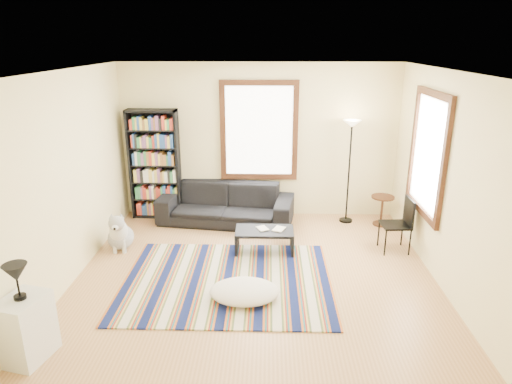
{
  "coord_description": "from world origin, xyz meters",
  "views": [
    {
      "loc": [
        0.17,
        -5.65,
        3.16
      ],
      "look_at": [
        0.0,
        0.5,
        1.1
      ],
      "focal_mm": 32.0,
      "sensor_mm": 36.0,
      "label": 1
    }
  ],
  "objects_px": {
    "bookshelf": "(155,165)",
    "white_cabinet": "(26,328)",
    "coffee_table": "(264,240)",
    "floor_cushion": "(244,291)",
    "floor_lamp": "(349,172)",
    "side_table": "(382,211)",
    "sofa": "(226,204)",
    "folding_chair": "(395,225)",
    "dog": "(120,230)"
  },
  "relations": [
    {
      "from": "bookshelf",
      "to": "white_cabinet",
      "type": "xyz_separation_m",
      "value": [
        -0.4,
        -4.05,
        -0.65
      ]
    },
    {
      "from": "coffee_table",
      "to": "floor_cushion",
      "type": "height_order",
      "value": "coffee_table"
    },
    {
      "from": "floor_lamp",
      "to": "white_cabinet",
      "type": "distance_m",
      "value": 5.54
    },
    {
      "from": "coffee_table",
      "to": "side_table",
      "type": "bearing_deg",
      "value": 28.59
    },
    {
      "from": "sofa",
      "to": "side_table",
      "type": "bearing_deg",
      "value": 7.03
    },
    {
      "from": "bookshelf",
      "to": "folding_chair",
      "type": "xyz_separation_m",
      "value": [
        4.05,
        -1.38,
        -0.57
      ]
    },
    {
      "from": "floor_cushion",
      "to": "side_table",
      "type": "relative_size",
      "value": 1.65
    },
    {
      "from": "coffee_table",
      "to": "floor_cushion",
      "type": "xyz_separation_m",
      "value": [
        -0.24,
        -1.41,
        -0.07
      ]
    },
    {
      "from": "coffee_table",
      "to": "white_cabinet",
      "type": "bearing_deg",
      "value": -133.03
    },
    {
      "from": "side_table",
      "to": "white_cabinet",
      "type": "bearing_deg",
      "value": -140.37
    },
    {
      "from": "coffee_table",
      "to": "floor_lamp",
      "type": "height_order",
      "value": "floor_lamp"
    },
    {
      "from": "floor_lamp",
      "to": "coffee_table",
      "type": "bearing_deg",
      "value": -138.92
    },
    {
      "from": "bookshelf",
      "to": "dog",
      "type": "height_order",
      "value": "bookshelf"
    },
    {
      "from": "bookshelf",
      "to": "side_table",
      "type": "xyz_separation_m",
      "value": [
        4.1,
        -0.33,
        -0.73
      ]
    },
    {
      "from": "side_table",
      "to": "folding_chair",
      "type": "bearing_deg",
      "value": -92.73
    },
    {
      "from": "floor_cushion",
      "to": "side_table",
      "type": "height_order",
      "value": "side_table"
    },
    {
      "from": "coffee_table",
      "to": "dog",
      "type": "relative_size",
      "value": 1.44
    },
    {
      "from": "white_cabinet",
      "to": "dog",
      "type": "relative_size",
      "value": 1.12
    },
    {
      "from": "bookshelf",
      "to": "floor_lamp",
      "type": "xyz_separation_m",
      "value": [
        3.5,
        -0.17,
        -0.07
      ]
    },
    {
      "from": "bookshelf",
      "to": "floor_cushion",
      "type": "distance_m",
      "value": 3.49
    },
    {
      "from": "sofa",
      "to": "folding_chair",
      "type": "height_order",
      "value": "folding_chair"
    },
    {
      "from": "sofa",
      "to": "floor_lamp",
      "type": "xyz_separation_m",
      "value": [
        2.18,
        0.1,
        0.58
      ]
    },
    {
      "from": "sofa",
      "to": "bookshelf",
      "type": "xyz_separation_m",
      "value": [
        -1.31,
        0.27,
        0.65
      ]
    },
    {
      "from": "sofa",
      "to": "folding_chair",
      "type": "bearing_deg",
      "value": -13.84
    },
    {
      "from": "sofa",
      "to": "folding_chair",
      "type": "xyz_separation_m",
      "value": [
        2.73,
        -1.11,
        0.08
      ]
    },
    {
      "from": "folding_chair",
      "to": "dog",
      "type": "bearing_deg",
      "value": 177.03
    },
    {
      "from": "coffee_table",
      "to": "floor_cushion",
      "type": "relative_size",
      "value": 1.01
    },
    {
      "from": "white_cabinet",
      "to": "dog",
      "type": "height_order",
      "value": "white_cabinet"
    },
    {
      "from": "folding_chair",
      "to": "white_cabinet",
      "type": "relative_size",
      "value": 1.23
    },
    {
      "from": "folding_chair",
      "to": "dog",
      "type": "xyz_separation_m",
      "value": [
        -4.31,
        -0.04,
        -0.12
      ]
    },
    {
      "from": "coffee_table",
      "to": "bookshelf",
      "type": "bearing_deg",
      "value": 144.14
    },
    {
      "from": "coffee_table",
      "to": "side_table",
      "type": "xyz_separation_m",
      "value": [
        2.08,
        1.13,
        0.09
      ]
    },
    {
      "from": "floor_cushion",
      "to": "floor_lamp",
      "type": "relative_size",
      "value": 0.48
    },
    {
      "from": "bookshelf",
      "to": "sofa",
      "type": "bearing_deg",
      "value": -11.63
    },
    {
      "from": "sofa",
      "to": "floor_cushion",
      "type": "bearing_deg",
      "value": -71.71
    },
    {
      "from": "coffee_table",
      "to": "folding_chair",
      "type": "relative_size",
      "value": 1.05
    },
    {
      "from": "bookshelf",
      "to": "side_table",
      "type": "distance_m",
      "value": 4.17
    },
    {
      "from": "folding_chair",
      "to": "white_cabinet",
      "type": "xyz_separation_m",
      "value": [
        -4.45,
        -2.68,
        -0.08
      ]
    },
    {
      "from": "sofa",
      "to": "floor_lamp",
      "type": "height_order",
      "value": "floor_lamp"
    },
    {
      "from": "floor_lamp",
      "to": "side_table",
      "type": "bearing_deg",
      "value": -14.69
    },
    {
      "from": "side_table",
      "to": "dog",
      "type": "xyz_separation_m",
      "value": [
        -4.36,
        -1.08,
        0.04
      ]
    },
    {
      "from": "floor_cushion",
      "to": "coffee_table",
      "type": "bearing_deg",
      "value": 80.18
    },
    {
      "from": "floor_lamp",
      "to": "side_table",
      "type": "xyz_separation_m",
      "value": [
        0.6,
        -0.16,
        -0.66
      ]
    },
    {
      "from": "floor_lamp",
      "to": "folding_chair",
      "type": "relative_size",
      "value": 2.16
    },
    {
      "from": "coffee_table",
      "to": "dog",
      "type": "distance_m",
      "value": 2.28
    },
    {
      "from": "floor_cushion",
      "to": "white_cabinet",
      "type": "relative_size",
      "value": 1.27
    },
    {
      "from": "side_table",
      "to": "white_cabinet",
      "type": "relative_size",
      "value": 0.77
    },
    {
      "from": "floor_cushion",
      "to": "white_cabinet",
      "type": "distance_m",
      "value": 2.49
    },
    {
      "from": "sofa",
      "to": "floor_cushion",
      "type": "height_order",
      "value": "sofa"
    },
    {
      "from": "floor_cushion",
      "to": "folding_chair",
      "type": "height_order",
      "value": "folding_chair"
    }
  ]
}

